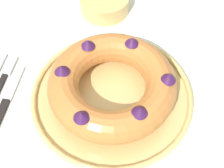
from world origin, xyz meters
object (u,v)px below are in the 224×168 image
object	(u,v)px
bundt_cake	(112,84)
serving_dish	(112,95)
fork	(1,84)
side_bowl	(105,3)
cake_knife	(6,101)

from	to	relation	value
bundt_cake	serving_dish	bearing A→B (deg)	93.22
serving_dish	fork	world-z (taller)	serving_dish
fork	side_bowl	world-z (taller)	side_bowl
bundt_cake	cake_knife	distance (m)	0.24
bundt_cake	side_bowl	bearing A→B (deg)	103.59
fork	side_bowl	bearing A→B (deg)	61.63
cake_knife	serving_dish	bearing A→B (deg)	16.69
bundt_cake	fork	size ratio (longest dim) A/B	1.40
serving_dish	side_bowl	size ratio (longest dim) A/B	2.67
cake_knife	side_bowl	xyz separation A→B (m)	(0.16, 0.33, 0.02)
serving_dish	side_bowl	xyz separation A→B (m)	(-0.07, 0.28, 0.01)
serving_dish	bundt_cake	world-z (taller)	bundt_cake
fork	side_bowl	size ratio (longest dim) A/B	1.45
serving_dish	bundt_cake	size ratio (longest dim) A/B	1.31
serving_dish	fork	bearing A→B (deg)	-178.25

